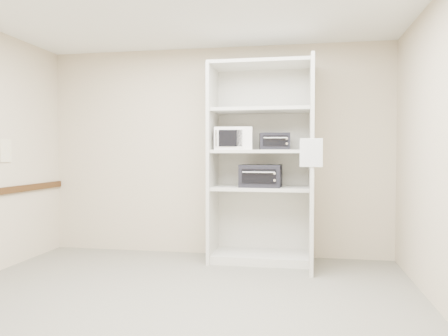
% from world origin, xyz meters
% --- Properties ---
extents(floor, '(4.50, 4.00, 0.01)m').
position_xyz_m(floor, '(0.00, 0.00, 0.00)').
color(floor, '#605E54').
rests_on(floor, ground).
extents(wall_back, '(4.50, 0.02, 2.70)m').
position_xyz_m(wall_back, '(0.00, 2.00, 1.35)').
color(wall_back, '#BDB091').
rests_on(wall_back, ground).
extents(wall_front, '(4.50, 0.02, 2.70)m').
position_xyz_m(wall_front, '(0.00, -2.00, 1.35)').
color(wall_front, '#BDB091').
rests_on(wall_front, ground).
extents(shelving_unit, '(1.24, 0.92, 2.42)m').
position_xyz_m(shelving_unit, '(0.67, 1.70, 1.13)').
color(shelving_unit, beige).
rests_on(shelving_unit, floor).
extents(microwave, '(0.48, 0.39, 0.27)m').
position_xyz_m(microwave, '(0.29, 1.65, 1.51)').
color(microwave, white).
rests_on(microwave, shelving_unit).
extents(toaster_oven_upper, '(0.38, 0.31, 0.20)m').
position_xyz_m(toaster_oven_upper, '(0.78, 1.70, 1.47)').
color(toaster_oven_upper, black).
rests_on(toaster_oven_upper, shelving_unit).
extents(toaster_oven_lower, '(0.50, 0.39, 0.27)m').
position_xyz_m(toaster_oven_lower, '(0.62, 1.64, 1.06)').
color(toaster_oven_lower, black).
rests_on(toaster_oven_lower, shelving_unit).
extents(paper_sign, '(0.23, 0.03, 0.30)m').
position_xyz_m(paper_sign, '(1.21, 1.07, 1.33)').
color(paper_sign, white).
rests_on(paper_sign, shelving_unit).
extents(wall_poster, '(0.01, 0.19, 0.27)m').
position_xyz_m(wall_poster, '(-2.24, 0.88, 1.36)').
color(wall_poster, white).
rests_on(wall_poster, wall_left).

